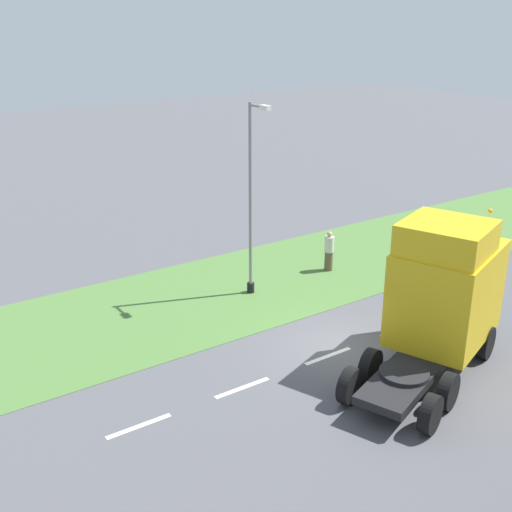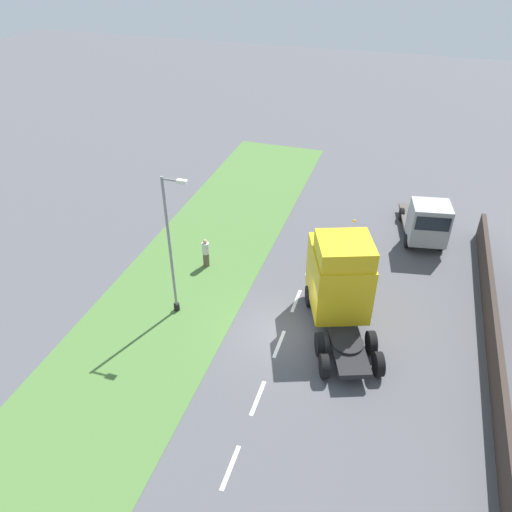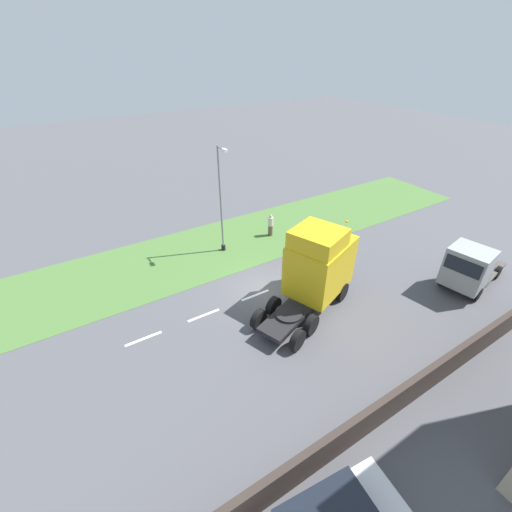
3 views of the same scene
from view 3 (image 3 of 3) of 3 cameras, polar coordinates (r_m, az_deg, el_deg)
ground_plane at (r=19.92m, az=1.60°, el=-5.89°), size 120.00×120.00×0.00m
grass_verge at (r=24.27m, az=-6.16°, el=1.62°), size 7.00×44.00×0.01m
lane_markings at (r=19.63m, az=-0.12°, el=-6.55°), size 0.16×14.60×0.00m
boundary_wall at (r=15.04m, az=22.21°, el=-21.53°), size 0.25×24.00×1.45m
lorry_cab at (r=18.20m, az=10.17°, el=-1.80°), size 4.49×6.65×4.66m
flatbed_truck at (r=22.66m, az=31.94°, el=-1.66°), size 2.95×5.58×2.84m
lamp_post at (r=22.18m, az=-5.75°, el=8.40°), size 1.26×0.28×7.15m
pedestrian at (r=25.17m, az=2.43°, el=5.13°), size 0.39×0.39×1.69m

